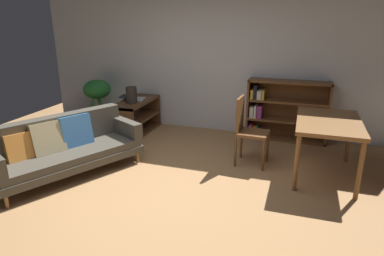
% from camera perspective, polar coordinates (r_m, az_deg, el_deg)
% --- Properties ---
extents(ground_plane, '(8.16, 8.16, 0.00)m').
position_cam_1_polar(ground_plane, '(4.18, -6.01, -11.17)').
color(ground_plane, '#A87A4C').
extents(back_wall_panel, '(6.80, 0.10, 2.70)m').
position_cam_1_polar(back_wall_panel, '(6.24, 3.86, 11.82)').
color(back_wall_panel, silver).
rests_on(back_wall_panel, ground_plane).
extents(fabric_couch, '(1.55, 2.07, 0.77)m').
position_cam_1_polar(fabric_couch, '(4.87, -20.78, -2.89)').
color(fabric_couch, olive).
rests_on(fabric_couch, ground_plane).
extents(media_console, '(0.48, 1.14, 0.60)m').
position_cam_1_polar(media_console, '(6.29, -9.38, 1.88)').
color(media_console, '#56351E').
rests_on(media_console, ground_plane).
extents(open_laptop, '(0.48, 0.38, 0.07)m').
position_cam_1_polar(open_laptop, '(6.30, -9.76, 4.95)').
color(open_laptop, silver).
rests_on(open_laptop, media_console).
extents(desk_speaker, '(0.19, 0.19, 0.28)m').
position_cam_1_polar(desk_speaker, '(6.02, -10.15, 5.49)').
color(desk_speaker, '#2D2823').
rests_on(desk_speaker, media_console).
extents(potted_floor_plant, '(0.52, 0.56, 0.89)m').
position_cam_1_polar(potted_floor_plant, '(6.84, -15.64, 5.46)').
color(potted_floor_plant, '#333338').
rests_on(potted_floor_plant, ground_plane).
extents(dining_table, '(0.80, 1.24, 0.78)m').
position_cam_1_polar(dining_table, '(4.74, 21.96, 0.24)').
color(dining_table, brown).
rests_on(dining_table, ground_plane).
extents(dining_chair_near, '(0.45, 0.41, 0.98)m').
position_cam_1_polar(dining_chair_near, '(4.88, 9.32, 0.01)').
color(dining_chair_near, brown).
rests_on(dining_chair_near, ground_plane).
extents(bookshelf, '(1.35, 0.32, 1.04)m').
position_cam_1_polar(bookshelf, '(6.03, 14.93, 2.89)').
color(bookshelf, brown).
rests_on(bookshelf, ground_plane).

